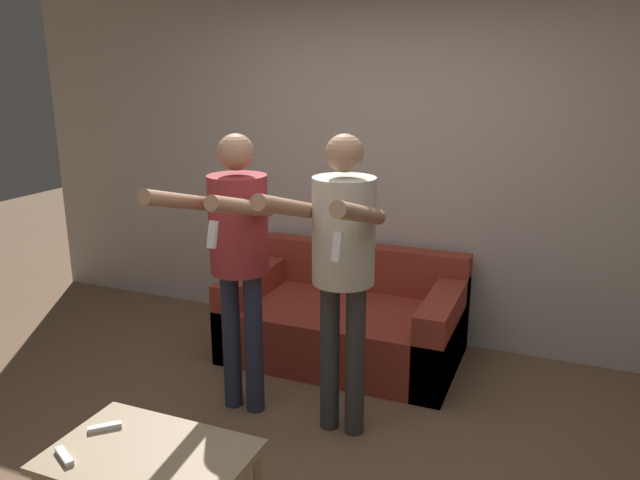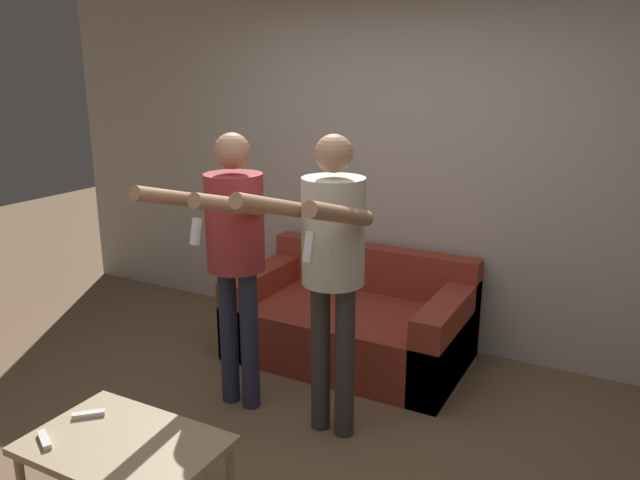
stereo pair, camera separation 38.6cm
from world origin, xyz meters
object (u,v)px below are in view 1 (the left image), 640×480
(couch, at_px, (345,321))
(coffee_table, at_px, (149,461))
(person_standing_left, at_px, (237,243))
(person_standing_right, at_px, (342,252))
(remote_far, at_px, (105,427))
(remote_near, at_px, (64,456))

(couch, relative_size, coffee_table, 1.84)
(person_standing_left, bearing_deg, coffee_table, -82.60)
(person_standing_left, height_order, person_standing_right, person_standing_right)
(person_standing_right, xyz_separation_m, remote_far, (-0.80, -0.99, -0.67))
(couch, relative_size, person_standing_left, 0.96)
(couch, distance_m, person_standing_right, 1.30)
(remote_near, height_order, remote_far, same)
(person_standing_right, relative_size, remote_far, 12.73)
(coffee_table, bearing_deg, person_standing_right, 64.90)
(person_standing_left, xyz_separation_m, remote_far, (-0.17, -0.99, -0.65))
(coffee_table, bearing_deg, remote_far, 166.08)
(remote_near, bearing_deg, couch, 77.35)
(coffee_table, bearing_deg, person_standing_left, 97.40)
(couch, relative_size, remote_far, 12.09)
(coffee_table, bearing_deg, remote_near, -151.25)
(person_standing_left, height_order, remote_far, person_standing_left)
(person_standing_right, height_order, remote_far, person_standing_right)
(remote_far, bearing_deg, couch, 75.99)
(coffee_table, bearing_deg, couch, 84.90)
(coffee_table, distance_m, remote_near, 0.36)
(person_standing_left, distance_m, remote_near, 1.41)
(person_standing_left, bearing_deg, person_standing_right, -0.14)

